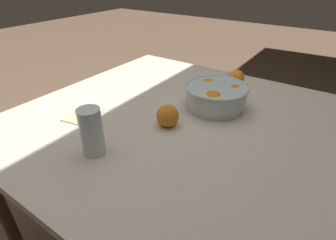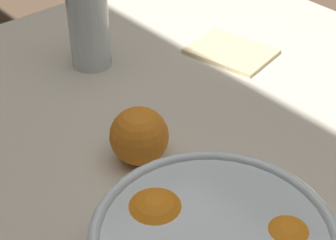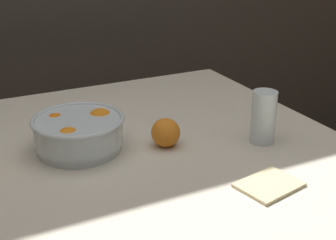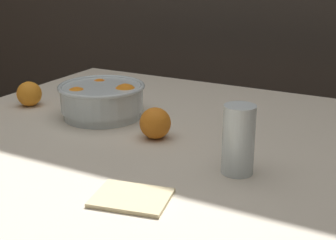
# 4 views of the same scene
# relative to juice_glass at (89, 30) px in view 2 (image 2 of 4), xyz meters

# --- Properties ---
(dining_table) EXTENTS (1.12, 1.17, 0.73)m
(dining_table) POSITION_rel_juice_glass_xyz_m (-0.32, 0.09, -0.14)
(dining_table) COLOR beige
(dining_table) RESTS_ON ground_plane
(juice_glass) EXTENTS (0.07, 0.07, 0.15)m
(juice_glass) POSITION_rel_juice_glass_xyz_m (0.00, 0.00, 0.00)
(juice_glass) COLOR #F4A314
(juice_glass) RESTS_ON dining_table
(orange_loose_near_bowl) EXTENTS (0.08, 0.08, 0.08)m
(orange_loose_near_bowl) POSITION_rel_juice_glass_xyz_m (-0.25, 0.10, -0.03)
(orange_loose_near_bowl) COLOR orange
(orange_loose_near_bowl) RESTS_ON dining_table
(napkin) EXTENTS (0.16, 0.13, 0.01)m
(napkin) POSITION_rel_juice_glass_xyz_m (-0.13, -0.21, -0.06)
(napkin) COLOR beige
(napkin) RESTS_ON dining_table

